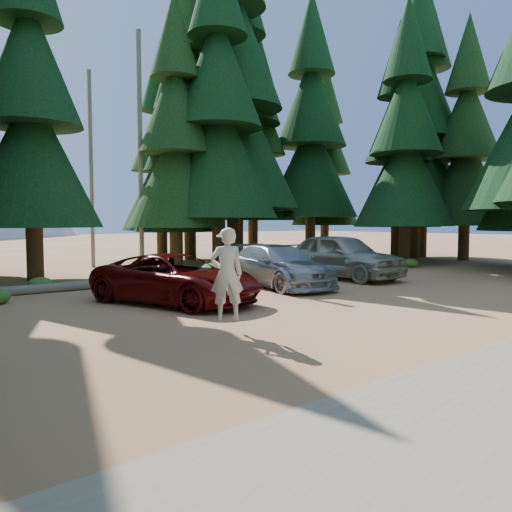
{
  "coord_description": "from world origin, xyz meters",
  "views": [
    {
      "loc": [
        -10.99,
        -9.2,
        2.37
      ],
      "look_at": [
        -0.83,
        3.18,
        1.25
      ],
      "focal_mm": 35.0,
      "sensor_mm": 36.0,
      "label": 1
    }
  ],
  "objects_px": {
    "silver_minivan_center": "(279,266)",
    "log_right": "(305,264)",
    "silver_minivan_right": "(341,256)",
    "log_mid": "(265,271)",
    "red_pickup": "(176,279)",
    "frisbee_player": "(227,274)",
    "log_left": "(33,289)"
  },
  "relations": [
    {
      "from": "silver_minivan_center",
      "to": "log_right",
      "type": "distance_m",
      "value": 7.78
    },
    {
      "from": "silver_minivan_right",
      "to": "log_mid",
      "type": "xyz_separation_m",
      "value": [
        -1.28,
        3.39,
        -0.79
      ]
    },
    {
      "from": "red_pickup",
      "to": "log_right",
      "type": "relative_size",
      "value": 1.11
    },
    {
      "from": "log_right",
      "to": "frisbee_player",
      "type": "bearing_deg",
      "value": -170.79
    },
    {
      "from": "silver_minivan_center",
      "to": "silver_minivan_right",
      "type": "bearing_deg",
      "value": 14.05
    },
    {
      "from": "log_left",
      "to": "log_right",
      "type": "relative_size",
      "value": 0.93
    },
    {
      "from": "log_left",
      "to": "silver_minivan_right",
      "type": "bearing_deg",
      "value": -15.35
    },
    {
      "from": "frisbee_player",
      "to": "red_pickup",
      "type": "bearing_deg",
      "value": -81.87
    },
    {
      "from": "log_mid",
      "to": "frisbee_player",
      "type": "bearing_deg",
      "value": -94.84
    },
    {
      "from": "silver_minivan_right",
      "to": "log_left",
      "type": "relative_size",
      "value": 1.28
    },
    {
      "from": "log_left",
      "to": "log_mid",
      "type": "height_order",
      "value": "log_left"
    },
    {
      "from": "log_left",
      "to": "log_mid",
      "type": "relative_size",
      "value": 1.21
    },
    {
      "from": "silver_minivan_right",
      "to": "log_mid",
      "type": "relative_size",
      "value": 1.55
    },
    {
      "from": "red_pickup",
      "to": "frisbee_player",
      "type": "xyz_separation_m",
      "value": [
        -1.13,
        -4.02,
        0.55
      ]
    },
    {
      "from": "silver_minivan_right",
      "to": "log_right",
      "type": "xyz_separation_m",
      "value": [
        2.33,
        4.46,
        -0.79
      ]
    },
    {
      "from": "red_pickup",
      "to": "silver_minivan_right",
      "type": "xyz_separation_m",
      "value": [
        8.53,
        1.22,
        0.22
      ]
    },
    {
      "from": "silver_minivan_center",
      "to": "log_mid",
      "type": "xyz_separation_m",
      "value": [
        2.49,
        3.7,
        -0.61
      ]
    },
    {
      "from": "red_pickup",
      "to": "log_left",
      "type": "relative_size",
      "value": 1.2
    },
    {
      "from": "silver_minivan_center",
      "to": "log_mid",
      "type": "bearing_deg",
      "value": 65.3
    },
    {
      "from": "silver_minivan_center",
      "to": "frisbee_player",
      "type": "height_order",
      "value": "frisbee_player"
    },
    {
      "from": "red_pickup",
      "to": "frisbee_player",
      "type": "bearing_deg",
      "value": -124.01
    },
    {
      "from": "frisbee_player",
      "to": "log_mid",
      "type": "bearing_deg",
      "value": -110.34
    },
    {
      "from": "silver_minivan_right",
      "to": "red_pickup",
      "type": "bearing_deg",
      "value": -172.3
    },
    {
      "from": "silver_minivan_right",
      "to": "silver_minivan_center",
      "type": "bearing_deg",
      "value": -175.65
    },
    {
      "from": "silver_minivan_right",
      "to": "log_left",
      "type": "height_order",
      "value": "silver_minivan_right"
    },
    {
      "from": "silver_minivan_center",
      "to": "log_right",
      "type": "xyz_separation_m",
      "value": [
        6.1,
        4.78,
        -0.61
      ]
    },
    {
      "from": "frisbee_player",
      "to": "log_mid",
      "type": "distance_m",
      "value": 12.08
    },
    {
      "from": "silver_minivan_center",
      "to": "silver_minivan_right",
      "type": "height_order",
      "value": "silver_minivan_right"
    },
    {
      "from": "silver_minivan_center",
      "to": "silver_minivan_right",
      "type": "distance_m",
      "value": 3.79
    },
    {
      "from": "frisbee_player",
      "to": "log_left",
      "type": "xyz_separation_m",
      "value": [
        -1.53,
        8.63,
        -1.11
      ]
    },
    {
      "from": "log_mid",
      "to": "log_right",
      "type": "xyz_separation_m",
      "value": [
        3.61,
        1.08,
        0.0
      ]
    },
    {
      "from": "frisbee_player",
      "to": "log_right",
      "type": "distance_m",
      "value": 15.47
    }
  ]
}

